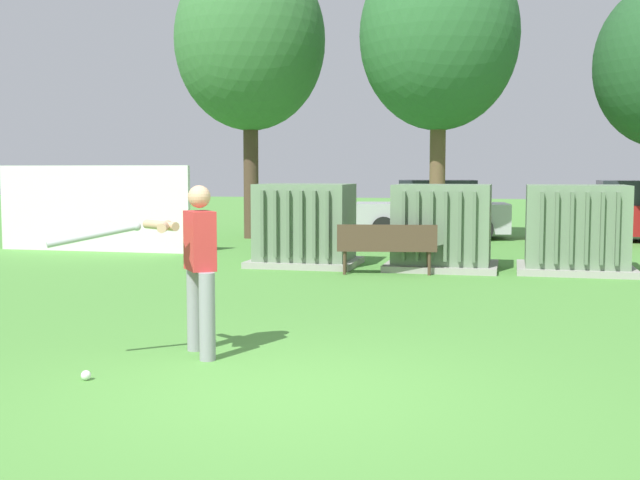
{
  "coord_description": "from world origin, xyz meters",
  "views": [
    {
      "loc": [
        1.94,
        -6.45,
        1.89
      ],
      "look_at": [
        -0.46,
        3.5,
        1.0
      ],
      "focal_mm": 45.12,
      "sensor_mm": 36.0,
      "label": 1
    }
  ],
  "objects_px": {
    "transformer_mid_east": "(576,230)",
    "batter": "(195,261)",
    "parked_car_leftmost": "(433,211)",
    "parked_car_left_of_center": "(635,213)",
    "transformer_west": "(305,226)",
    "sports_ball": "(86,375)",
    "transformer_mid_west": "(442,228)",
    "park_bench": "(387,245)"
  },
  "relations": [
    {
      "from": "transformer_mid_west",
      "to": "sports_ball",
      "type": "relative_size",
      "value": 23.33
    },
    {
      "from": "transformer_mid_west",
      "to": "park_bench",
      "type": "distance_m",
      "value": 1.4
    },
    {
      "from": "parked_car_leftmost",
      "to": "sports_ball",
      "type": "bearing_deg",
      "value": -95.47
    },
    {
      "from": "parked_car_left_of_center",
      "to": "batter",
      "type": "bearing_deg",
      "value": -112.54
    },
    {
      "from": "transformer_mid_east",
      "to": "batter",
      "type": "xyz_separation_m",
      "value": [
        -4.27,
        -7.97,
        0.19
      ]
    },
    {
      "from": "parked_car_leftmost",
      "to": "parked_car_left_of_center",
      "type": "distance_m",
      "value": 5.37
    },
    {
      "from": "park_bench",
      "to": "batter",
      "type": "relative_size",
      "value": 1.06
    },
    {
      "from": "park_bench",
      "to": "parked_car_left_of_center",
      "type": "distance_m",
      "value": 9.96
    },
    {
      "from": "parked_car_leftmost",
      "to": "transformer_west",
      "type": "bearing_deg",
      "value": -104.45
    },
    {
      "from": "parked_car_leftmost",
      "to": "parked_car_left_of_center",
      "type": "relative_size",
      "value": 1.04
    },
    {
      "from": "parked_car_leftmost",
      "to": "parked_car_left_of_center",
      "type": "height_order",
      "value": "same"
    },
    {
      "from": "parked_car_leftmost",
      "to": "transformer_mid_east",
      "type": "bearing_deg",
      "value": -64.52
    },
    {
      "from": "park_bench",
      "to": "sports_ball",
      "type": "bearing_deg",
      "value": -100.74
    },
    {
      "from": "transformer_mid_west",
      "to": "parked_car_left_of_center",
      "type": "distance_m",
      "value": 8.59
    },
    {
      "from": "batter",
      "to": "parked_car_leftmost",
      "type": "bearing_deg",
      "value": 86.38
    },
    {
      "from": "park_bench",
      "to": "sports_ball",
      "type": "distance_m",
      "value": 8.11
    },
    {
      "from": "transformer_west",
      "to": "batter",
      "type": "relative_size",
      "value": 1.21
    },
    {
      "from": "transformer_mid_west",
      "to": "parked_car_leftmost",
      "type": "xyz_separation_m",
      "value": [
        -0.87,
        7.08,
        -0.04
      ]
    },
    {
      "from": "park_bench",
      "to": "batter",
      "type": "distance_m",
      "value": 6.9
    },
    {
      "from": "transformer_mid_east",
      "to": "park_bench",
      "type": "relative_size",
      "value": 1.14
    },
    {
      "from": "sports_ball",
      "to": "park_bench",
      "type": "bearing_deg",
      "value": 79.26
    },
    {
      "from": "transformer_mid_east",
      "to": "transformer_mid_west",
      "type": "bearing_deg",
      "value": -177.63
    },
    {
      "from": "sports_ball",
      "to": "batter",
      "type": "bearing_deg",
      "value": 62.3
    },
    {
      "from": "transformer_mid_east",
      "to": "batter",
      "type": "distance_m",
      "value": 9.04
    },
    {
      "from": "transformer_mid_east",
      "to": "transformer_west",
      "type": "bearing_deg",
      "value": -178.57
    },
    {
      "from": "transformer_west",
      "to": "sports_ball",
      "type": "height_order",
      "value": "transformer_west"
    },
    {
      "from": "transformer_west",
      "to": "parked_car_left_of_center",
      "type": "bearing_deg",
      "value": 45.63
    },
    {
      "from": "transformer_mid_west",
      "to": "park_bench",
      "type": "relative_size",
      "value": 1.14
    },
    {
      "from": "transformer_mid_west",
      "to": "batter",
      "type": "xyz_separation_m",
      "value": [
        -1.82,
        -7.87,
        0.19
      ]
    },
    {
      "from": "transformer_west",
      "to": "sports_ball",
      "type": "distance_m",
      "value": 9.01
    },
    {
      "from": "transformer_mid_east",
      "to": "sports_ball",
      "type": "distance_m",
      "value": 10.35
    },
    {
      "from": "transformer_west",
      "to": "parked_car_left_of_center",
      "type": "distance_m",
      "value": 10.28
    },
    {
      "from": "transformer_west",
      "to": "batter",
      "type": "height_order",
      "value": "batter"
    },
    {
      "from": "transformer_west",
      "to": "transformer_mid_west",
      "type": "height_order",
      "value": "same"
    },
    {
      "from": "transformer_west",
      "to": "transformer_mid_east",
      "type": "height_order",
      "value": "same"
    },
    {
      "from": "sports_ball",
      "to": "transformer_mid_east",
      "type": "bearing_deg",
      "value": 61.89
    },
    {
      "from": "transformer_west",
      "to": "parked_car_leftmost",
      "type": "bearing_deg",
      "value": 75.55
    },
    {
      "from": "transformer_mid_east",
      "to": "parked_car_leftmost",
      "type": "distance_m",
      "value": 7.73
    },
    {
      "from": "transformer_mid_west",
      "to": "batter",
      "type": "distance_m",
      "value": 8.08
    },
    {
      "from": "transformer_west",
      "to": "parked_car_leftmost",
      "type": "relative_size",
      "value": 0.48
    },
    {
      "from": "batter",
      "to": "transformer_mid_west",
      "type": "bearing_deg",
      "value": 77.01
    },
    {
      "from": "transformer_mid_east",
      "to": "batter",
      "type": "relative_size",
      "value": 1.21
    }
  ]
}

